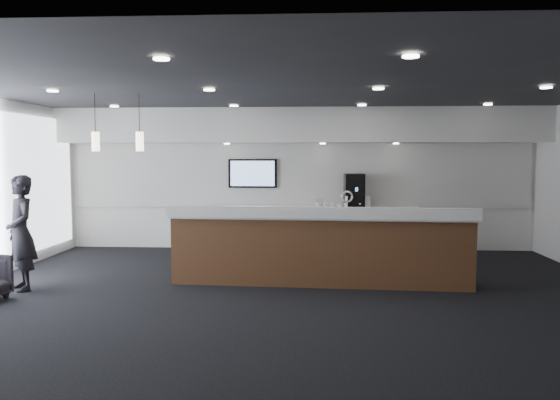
{
  "coord_description": "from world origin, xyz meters",
  "views": [
    {
      "loc": [
        0.26,
        -7.82,
        2.03
      ],
      "look_at": [
        -0.26,
        1.3,
        1.29
      ],
      "focal_mm": 35.0,
      "sensor_mm": 36.0,
      "label": 1
    }
  ],
  "objects": [
    {
      "name": "ground",
      "position": [
        0.0,
        0.0,
        0.0
      ],
      "size": [
        10.0,
        10.0,
        0.0
      ],
      "primitive_type": "plane",
      "color": "black",
      "rests_on": "ground"
    },
    {
      "name": "ceiling",
      "position": [
        0.0,
        0.0,
        3.0
      ],
      "size": [
        10.0,
        8.0,
        0.02
      ],
      "primitive_type": "cube",
      "color": "black",
      "rests_on": "back_wall"
    },
    {
      "name": "back_wall",
      "position": [
        0.0,
        4.0,
        1.5
      ],
      "size": [
        10.0,
        0.02,
        3.0
      ],
      "primitive_type": "cube",
      "color": "white",
      "rests_on": "ground"
    },
    {
      "name": "soffit_bulkhead",
      "position": [
        0.0,
        3.55,
        2.65
      ],
      "size": [
        10.0,
        0.9,
        0.7
      ],
      "primitive_type": "cube",
      "color": "silver",
      "rests_on": "back_wall"
    },
    {
      "name": "alcove_panel",
      "position": [
        0.0,
        3.97,
        1.6
      ],
      "size": [
        9.8,
        0.06,
        1.4
      ],
      "primitive_type": "cube",
      "color": "silver",
      "rests_on": "back_wall"
    },
    {
      "name": "back_credenza",
      "position": [
        -0.0,
        3.64,
        0.48
      ],
      "size": [
        5.06,
        0.66,
        0.95
      ],
      "color": "#94989C",
      "rests_on": "ground"
    },
    {
      "name": "wall_tv",
      "position": [
        -1.0,
        3.91,
        1.65
      ],
      "size": [
        1.05,
        0.08,
        0.62
      ],
      "color": "black",
      "rests_on": "back_wall"
    },
    {
      "name": "pendant_left",
      "position": [
        -2.4,
        0.8,
        2.25
      ],
      "size": [
        0.12,
        0.12,
        0.3
      ],
      "primitive_type": "cylinder",
      "color": "beige",
      "rests_on": "ceiling"
    },
    {
      "name": "pendant_right",
      "position": [
        -3.1,
        0.8,
        2.25
      ],
      "size": [
        0.12,
        0.12,
        0.3
      ],
      "primitive_type": "cylinder",
      "color": "beige",
      "rests_on": "ceiling"
    },
    {
      "name": "ceiling_can_lights",
      "position": [
        0.0,
        0.0,
        2.97
      ],
      "size": [
        7.0,
        5.0,
        0.02
      ],
      "primitive_type": null,
      "color": "white",
      "rests_on": "ceiling"
    },
    {
      "name": "service_counter",
      "position": [
        0.41,
        0.74,
        0.58
      ],
      "size": [
        4.78,
        1.05,
        1.49
      ],
      "rotation": [
        0.0,
        0.0,
        -0.05
      ],
      "color": "#56371C",
      "rests_on": "ground"
    },
    {
      "name": "coffee_machine",
      "position": [
        1.17,
        3.68,
        1.3
      ],
      "size": [
        0.42,
        0.54,
        0.71
      ],
      "rotation": [
        0.0,
        0.0,
        0.04
      ],
      "color": "black",
      "rests_on": "back_credenza"
    },
    {
      "name": "info_sign_left",
      "position": [
        0.44,
        3.56,
        1.05
      ],
      "size": [
        0.15,
        0.05,
        0.2
      ],
      "primitive_type": "cube",
      "rotation": [
        0.0,
        0.0,
        0.18
      ],
      "color": "white",
      "rests_on": "back_credenza"
    },
    {
      "name": "info_sign_right",
      "position": [
        1.4,
        3.51,
        1.07
      ],
      "size": [
        0.18,
        0.04,
        0.24
      ],
      "primitive_type": "cube",
      "rotation": [
        0.0,
        0.0,
        0.13
      ],
      "color": "white",
      "rests_on": "back_credenza"
    },
    {
      "name": "lounge_guest",
      "position": [
        -4.11,
        0.09,
        0.87
      ],
      "size": [
        0.74,
        0.75,
        1.74
      ],
      "primitive_type": "imported",
      "rotation": [
        0.0,
        0.0,
        -0.81
      ],
      "color": "black",
      "rests_on": "ground"
    },
    {
      "name": "cup_0",
      "position": [
        1.27,
        3.51,
        1.0
      ],
      "size": [
        0.11,
        0.11,
        0.1
      ],
      "primitive_type": "imported",
      "color": "white",
      "rests_on": "back_credenza"
    },
    {
      "name": "cup_1",
      "position": [
        1.13,
        3.51,
        1.0
      ],
      "size": [
        0.15,
        0.15,
        0.1
      ],
      "primitive_type": "imported",
      "rotation": [
        0.0,
        0.0,
        0.65
      ],
      "color": "white",
      "rests_on": "back_credenza"
    },
    {
      "name": "cup_2",
      "position": [
        0.99,
        3.51,
        1.0
      ],
      "size": [
        0.14,
        0.14,
        0.1
      ],
      "primitive_type": "imported",
      "rotation": [
        0.0,
        0.0,
        1.29
      ],
      "color": "white",
      "rests_on": "back_credenza"
    },
    {
      "name": "cup_3",
      "position": [
        0.85,
        3.51,
        1.0
      ],
      "size": [
        0.14,
        0.14,
        0.1
      ],
      "primitive_type": "imported",
      "rotation": [
        0.0,
        0.0,
        1.94
      ],
      "color": "white",
      "rests_on": "back_credenza"
    },
    {
      "name": "cup_4",
      "position": [
        0.71,
        3.51,
        1.0
      ],
      "size": [
        0.15,
        0.15,
        0.1
      ],
      "primitive_type": "imported",
      "rotation": [
        0.0,
        0.0,
        2.58
      ],
      "color": "white",
      "rests_on": "back_credenza"
    },
    {
      "name": "cup_5",
      "position": [
        0.57,
        3.51,
        1.0
      ],
      "size": [
        0.12,
        0.12,
        0.1
      ],
      "primitive_type": "imported",
      "rotation": [
        0.0,
        0.0,
        3.23
      ],
      "color": "white",
      "rests_on": "back_credenza"
    },
    {
      "name": "cup_6",
      "position": [
        0.43,
        3.51,
        1.0
      ],
      "size": [
        0.15,
        0.15,
        0.1
      ],
      "primitive_type": "imported",
      "rotation": [
        0.0,
        0.0,
        3.87
      ],
      "color": "white",
      "rests_on": "back_credenza"
    }
  ]
}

